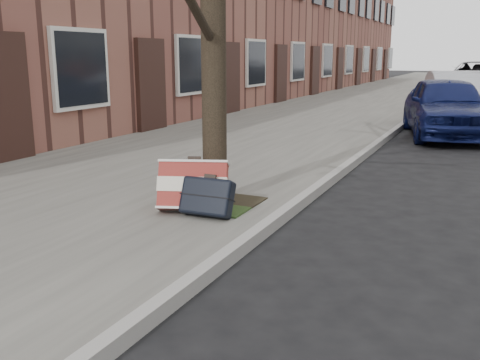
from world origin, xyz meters
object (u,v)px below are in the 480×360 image
at_px(suitcase_red, 193,186).
at_px(car_near_front, 446,107).
at_px(car_near_mid, 456,94).
at_px(suitcase_navy, 207,196).

relative_size(suitcase_red, car_near_front, 0.19).
bearing_deg(car_near_mid, car_near_front, -103.49).
xyz_separation_m(suitcase_red, suitcase_navy, (0.22, -0.09, -0.06)).
height_order(suitcase_navy, car_near_mid, car_near_mid).
height_order(suitcase_red, car_near_front, car_near_front).
distance_m(suitcase_red, car_near_mid, 11.91).
xyz_separation_m(suitcase_red, car_near_front, (1.88, 7.70, 0.26)).
height_order(car_near_front, car_near_mid, car_near_front).
bearing_deg(car_near_mid, suitcase_red, -113.08).
bearing_deg(suitcase_red, car_near_mid, 60.31).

